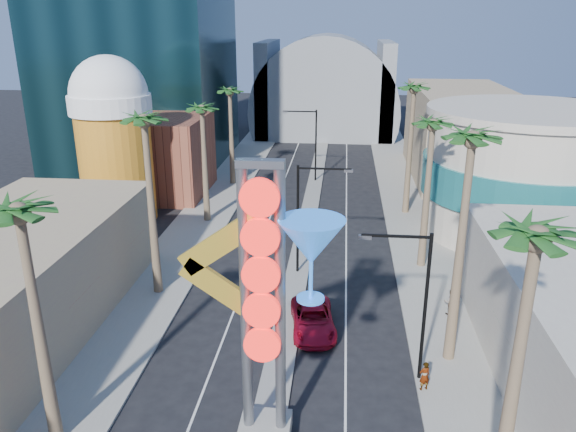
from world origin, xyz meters
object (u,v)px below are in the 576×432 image
(pedestrian_a, at_px, (424,376))
(pedestrian_b, at_px, (450,302))
(neon_sign, at_px, (283,291))
(red_pickup, at_px, (313,319))

(pedestrian_a, distance_m, pedestrian_b, 8.11)
(neon_sign, height_order, pedestrian_a, neon_sign)
(neon_sign, relative_size, pedestrian_a, 8.08)
(pedestrian_a, relative_size, pedestrian_b, 0.93)
(neon_sign, distance_m, pedestrian_b, 16.12)
(pedestrian_a, xyz_separation_m, pedestrian_b, (2.53, 7.70, 0.06))
(neon_sign, bearing_deg, pedestrian_b, 52.54)
(red_pickup, bearing_deg, pedestrian_a, -50.01)
(pedestrian_b, bearing_deg, neon_sign, 54.36)
(neon_sign, distance_m, pedestrian_a, 9.96)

